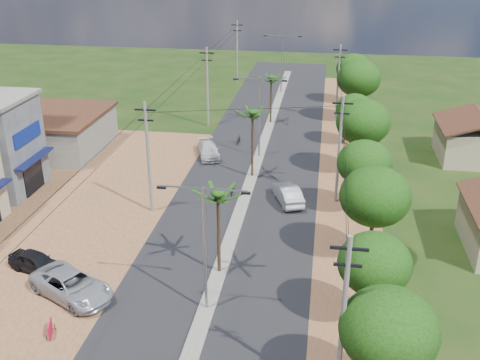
% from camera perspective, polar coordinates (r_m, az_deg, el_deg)
% --- Properties ---
extents(ground, '(160.00, 160.00, 0.00)m').
position_cam_1_polar(ground, '(33.97, -3.41, -13.08)').
color(ground, black).
rests_on(ground, ground).
extents(road, '(12.00, 110.00, 0.04)m').
position_cam_1_polar(road, '(46.63, 0.42, -2.11)').
color(road, black).
rests_on(road, ground).
extents(median, '(1.00, 90.00, 0.18)m').
position_cam_1_polar(median, '(49.29, 0.93, -0.54)').
color(median, '#605E56').
rests_on(median, ground).
extents(dirt_lot_west, '(18.00, 46.00, 0.04)m').
position_cam_1_polar(dirt_lot_west, '(45.28, -20.16, -4.53)').
color(dirt_lot_west, brown).
rests_on(dirt_lot_west, ground).
extents(dirt_shoulder_east, '(5.00, 90.00, 0.03)m').
position_cam_1_polar(dirt_shoulder_east, '(46.29, 10.89, -2.78)').
color(dirt_shoulder_east, brown).
rests_on(dirt_shoulder_east, ground).
extents(low_shed, '(10.40, 10.40, 3.95)m').
position_cam_1_polar(low_shed, '(60.21, -18.49, 4.70)').
color(low_shed, '#605E56').
rests_on(low_shed, ground).
extents(house_east_far, '(7.60, 7.50, 4.60)m').
position_cam_1_polar(house_east_far, '(59.30, 22.98, 4.18)').
color(house_east_far, tan).
rests_on(house_east_far, ground).
extents(tree_east_a, '(4.40, 4.40, 6.37)m').
position_cam_1_polar(tree_east_a, '(26.14, 14.88, -14.50)').
color(tree_east_a, black).
rests_on(tree_east_a, ground).
extents(tree_east_b, '(4.00, 4.00, 5.83)m').
position_cam_1_polar(tree_east_b, '(31.25, 13.51, -8.27)').
color(tree_east_b, black).
rests_on(tree_east_b, ground).
extents(tree_east_c, '(4.60, 4.60, 6.83)m').
position_cam_1_polar(tree_east_c, '(37.09, 13.56, -1.63)').
color(tree_east_c, black).
rests_on(tree_east_c, ground).
extents(tree_east_d, '(4.20, 4.20, 6.13)m').
position_cam_1_polar(tree_east_d, '(43.69, 12.53, 1.65)').
color(tree_east_d, black).
rests_on(tree_east_d, ground).
extents(tree_east_e, '(4.80, 4.80, 7.14)m').
position_cam_1_polar(tree_east_e, '(50.98, 12.41, 5.75)').
color(tree_east_e, black).
rests_on(tree_east_e, ground).
extents(tree_east_f, '(3.80, 3.80, 5.52)m').
position_cam_1_polar(tree_east_f, '(58.95, 11.57, 7.02)').
color(tree_east_f, black).
rests_on(tree_east_f, ground).
extents(tree_east_g, '(5.00, 5.00, 7.38)m').
position_cam_1_polar(tree_east_g, '(66.37, 11.97, 10.05)').
color(tree_east_g, black).
rests_on(tree_east_g, ground).
extents(tree_east_h, '(4.40, 4.40, 6.52)m').
position_cam_1_polar(tree_east_h, '(74.29, 11.46, 11.04)').
color(tree_east_h, black).
rests_on(tree_east_h, ground).
extents(palm_median_near, '(2.00, 2.00, 6.15)m').
position_cam_1_polar(palm_median_near, '(34.47, -2.25, -1.72)').
color(palm_median_near, black).
rests_on(palm_median_near, ground).
extents(palm_median_mid, '(2.00, 2.00, 6.55)m').
position_cam_1_polar(palm_median_mid, '(49.10, 1.30, 6.61)').
color(palm_median_mid, black).
rests_on(palm_median_mid, ground).
extents(palm_median_far, '(2.00, 2.00, 5.85)m').
position_cam_1_polar(palm_median_far, '(64.61, 3.21, 10.18)').
color(palm_median_far, black).
rests_on(palm_median_far, ground).
extents(streetlight_near, '(5.10, 0.18, 8.00)m').
position_cam_1_polar(streetlight_near, '(31.34, -3.62, -6.06)').
color(streetlight_near, gray).
rests_on(streetlight_near, ground).
extents(streetlight_mid, '(5.10, 0.18, 8.00)m').
position_cam_1_polar(streetlight_mid, '(54.17, 2.00, 7.01)').
color(streetlight_mid, gray).
rests_on(streetlight_mid, ground).
extents(streetlight_far, '(5.10, 0.18, 8.00)m').
position_cam_1_polar(streetlight_far, '(78.33, 4.28, 12.19)').
color(streetlight_far, gray).
rests_on(streetlight_far, ground).
extents(utility_pole_w_b, '(1.60, 0.24, 9.00)m').
position_cam_1_polar(utility_pole_w_b, '(43.58, -9.31, 2.45)').
color(utility_pole_w_b, '#605E56').
rests_on(utility_pole_w_b, ground).
extents(utility_pole_w_c, '(1.60, 0.24, 9.00)m').
position_cam_1_polar(utility_pole_w_c, '(63.86, -3.33, 9.55)').
color(utility_pole_w_c, '#605E56').
rests_on(utility_pole_w_c, ground).
extents(utility_pole_w_d, '(1.60, 0.24, 9.00)m').
position_cam_1_polar(utility_pole_w_d, '(84.03, -0.30, 13.02)').
color(utility_pole_w_d, '#605E56').
rests_on(utility_pole_w_d, ground).
extents(utility_pole_e_a, '(1.60, 0.24, 9.00)m').
position_cam_1_polar(utility_pole_e_a, '(25.80, 10.40, -13.86)').
color(utility_pole_e_a, '#605E56').
rests_on(utility_pole_e_a, ground).
extents(utility_pole_e_b, '(1.60, 0.24, 9.00)m').
position_cam_1_polar(utility_pole_e_b, '(45.31, 10.06, 3.23)').
color(utility_pole_e_b, '#605E56').
rests_on(utility_pole_e_b, ground).
extents(utility_pole_e_c, '(1.60, 0.24, 9.00)m').
position_cam_1_polar(utility_pole_e_c, '(66.40, 9.93, 9.79)').
color(utility_pole_e_c, '#605E56').
rests_on(utility_pole_e_c, ground).
extents(car_silver_mid, '(3.10, 4.84, 1.51)m').
position_cam_1_polar(car_silver_mid, '(46.22, 4.87, -1.44)').
color(car_silver_mid, '#9C9EA3').
rests_on(car_silver_mid, ground).
extents(car_white_far, '(3.34, 4.98, 1.34)m').
position_cam_1_polar(car_white_far, '(55.77, -3.24, 3.03)').
color(car_white_far, '#B0B0AC').
rests_on(car_white_far, ground).
extents(car_parked_silver, '(6.25, 4.97, 1.58)m').
position_cam_1_polar(car_parked_silver, '(36.05, -16.74, -10.25)').
color(car_parked_silver, '#9C9EA3').
rests_on(car_parked_silver, ground).
extents(car_parked_dark, '(4.19, 2.66, 1.33)m').
position_cam_1_polar(car_parked_dark, '(39.36, -20.00, -7.86)').
color(car_parked_dark, black).
rests_on(car_parked_dark, ground).
extents(moto_rider_west_a, '(0.82, 1.93, 0.99)m').
position_cam_1_polar(moto_rider_west_a, '(47.65, -0.80, -0.89)').
color(moto_rider_west_a, black).
rests_on(moto_rider_west_a, ground).
extents(moto_rider_west_b, '(0.55, 1.54, 0.91)m').
position_cam_1_polar(moto_rider_west_b, '(59.19, -0.14, 4.08)').
color(moto_rider_west_b, black).
rests_on(moto_rider_west_b, ground).
extents(roadside_sign, '(0.40, 1.03, 0.89)m').
position_cam_1_polar(roadside_sign, '(33.49, -18.72, -14.19)').
color(roadside_sign, '#A80F2A').
rests_on(roadside_sign, ground).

